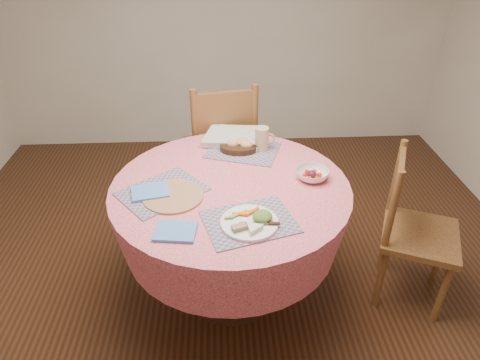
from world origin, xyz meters
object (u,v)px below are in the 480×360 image
object	(u,v)px
wicker_trivet	(173,196)
latte_mug	(262,139)
dining_table	(231,215)
chair_right	(412,227)
bread_bowl	(240,145)
chair_back	(222,147)
dinner_plate	(251,222)
fruit_bowl	(312,174)

from	to	relation	value
wicker_trivet	latte_mug	bearing A→B (deg)	43.97
dining_table	chair_right	distance (m)	1.00
bread_bowl	wicker_trivet	bearing A→B (deg)	-127.00
dining_table	chair_back	distance (m)	0.82
dinner_plate	dining_table	bearing A→B (deg)	103.53
chair_right	fruit_bowl	size ratio (longest dim) A/B	4.83
bread_bowl	dinner_plate	bearing A→B (deg)	-88.95
bread_bowl	latte_mug	bearing A→B (deg)	-0.68
bread_bowl	latte_mug	distance (m)	0.14
wicker_trivet	dinner_plate	world-z (taller)	dinner_plate
dining_table	dinner_plate	distance (m)	0.41
chair_right	latte_mug	bearing A→B (deg)	85.48
chair_back	wicker_trivet	xyz separation A→B (m)	(-0.25, -0.91, 0.22)
dining_table	chair_right	size ratio (longest dim) A/B	1.37
dining_table	chair_back	xyz separation A→B (m)	(-0.04, 0.82, -0.02)
dinner_plate	fruit_bowl	distance (m)	0.51
bread_bowl	dining_table	bearing A→B (deg)	-100.33
bread_bowl	latte_mug	world-z (taller)	latte_mug
wicker_trivet	fruit_bowl	distance (m)	0.73
chair_right	bread_bowl	bearing A→B (deg)	88.86
wicker_trivet	fruit_bowl	world-z (taller)	fruit_bowl
chair_back	bread_bowl	world-z (taller)	chair_back
chair_back	latte_mug	world-z (taller)	chair_back
chair_right	dinner_plate	distance (m)	1.01
wicker_trivet	bread_bowl	world-z (taller)	bread_bowl
dining_table	bread_bowl	size ratio (longest dim) A/B	5.39
dinner_plate	bread_bowl	bearing A→B (deg)	91.05
latte_mug	fruit_bowl	bearing A→B (deg)	-55.49
wicker_trivet	bread_bowl	distance (m)	0.59
dining_table	latte_mug	world-z (taller)	latte_mug
chair_right	chair_back	size ratio (longest dim) A/B	0.87
chair_back	bread_bowl	distance (m)	0.52
fruit_bowl	chair_back	bearing A→B (deg)	120.80
dining_table	bread_bowl	xyz separation A→B (m)	(0.07, 0.38, 0.23)
chair_right	wicker_trivet	size ratio (longest dim) A/B	3.01
chair_back	fruit_bowl	world-z (taller)	chair_back
wicker_trivet	latte_mug	world-z (taller)	latte_mug
dining_table	chair_back	world-z (taller)	chair_back
chair_right	dinner_plate	size ratio (longest dim) A/B	3.45
dinner_plate	latte_mug	distance (m)	0.72
bread_bowl	fruit_bowl	bearing A→B (deg)	-42.94
fruit_bowl	bread_bowl	bearing A→B (deg)	137.06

